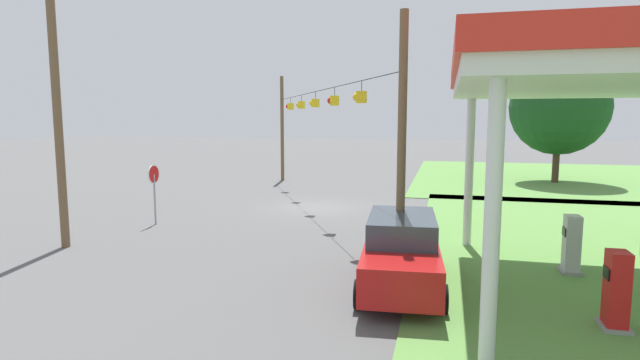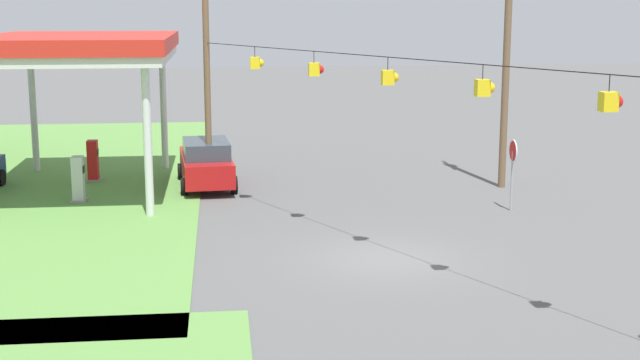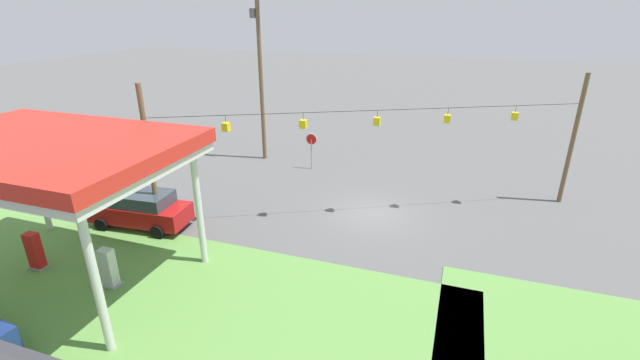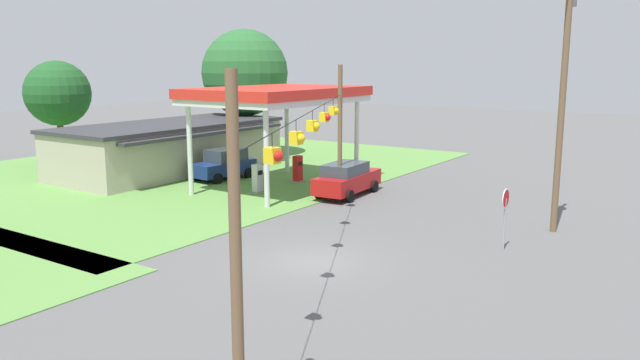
{
  "view_description": "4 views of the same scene",
  "coord_description": "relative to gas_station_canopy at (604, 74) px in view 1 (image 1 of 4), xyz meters",
  "views": [
    {
      "loc": [
        23.52,
        6.18,
        4.42
      ],
      "look_at": [
        3.49,
        1.1,
        1.83
      ],
      "focal_mm": 28.0,
      "sensor_mm": 36.0,
      "label": 1
    },
    {
      "loc": [
        -23.86,
        4.53,
        7.05
      ],
      "look_at": [
        2.72,
        1.54,
        1.77
      ],
      "focal_mm": 50.0,
      "sensor_mm": 36.0,
      "label": 2
    },
    {
      "loc": [
        -4.0,
        20.48,
        10.39
      ],
      "look_at": [
        1.76,
        3.57,
        3.11
      ],
      "focal_mm": 24.0,
      "sensor_mm": 36.0,
      "label": 3
    },
    {
      "loc": [
        -18.44,
        -12.81,
        7.36
      ],
      "look_at": [
        2.99,
        1.69,
        2.47
      ],
      "focal_mm": 35.0,
      "sensor_mm": 36.0,
      "label": 4
    }
  ],
  "objects": [
    {
      "name": "car_at_pumps_front",
      "position": [
        0.36,
        -4.56,
        -4.46
      ],
      "size": [
        5.2,
        2.4,
        1.87
      ],
      "rotation": [
        0.0,
        0.0,
        0.08
      ],
      "color": "#AD1414",
      "rests_on": "ground"
    },
    {
      "name": "gas_station_canopy",
      "position": [
        0.0,
        0.0,
        0.0
      ],
      "size": [
        10.35,
        6.86,
        5.95
      ],
      "color": "silver",
      "rests_on": "ground"
    },
    {
      "name": "grass_verge_opposite_corner",
      "position": [
        -26.41,
        6.31,
        -5.41
      ],
      "size": [
        24.0,
        24.0,
        0.04
      ],
      "primitive_type": "cube",
      "color": "#5B8E42",
      "rests_on": "ground"
    },
    {
      "name": "signal_span_gantry",
      "position": [
        -10.41,
        -9.71,
        -1.38
      ],
      "size": [
        19.85,
        10.24,
        7.25
      ],
      "color": "brown",
      "rests_on": "ground"
    },
    {
      "name": "fuel_pump_near",
      "position": [
        -1.94,
        -0.0,
        -4.62
      ],
      "size": [
        0.71,
        0.56,
        1.69
      ],
      "color": "gray",
      "rests_on": "ground"
    },
    {
      "name": "ground_plane",
      "position": [
        -10.41,
        -9.69,
        -5.43
      ],
      "size": [
        160.0,
        160.0,
        0.0
      ],
      "primitive_type": "plane",
      "color": "#565656"
    },
    {
      "name": "stop_sign_roadside",
      "position": [
        -4.95,
        -15.16,
        -3.61
      ],
      "size": [
        0.8,
        0.08,
        2.5
      ],
      "rotation": [
        0.0,
        0.0,
        3.14
      ],
      "color": "#99999E",
      "rests_on": "ground"
    },
    {
      "name": "fuel_pump_far",
      "position": [
        1.94,
        -0.0,
        -4.62
      ],
      "size": [
        0.71,
        0.56,
        1.69
      ],
      "color": "gray",
      "rests_on": "ground"
    },
    {
      "name": "utility_pole_main",
      "position": [
        -0.91,
        -16.1,
        1.1
      ],
      "size": [
        2.2,
        0.44,
        11.76
      ],
      "color": "brown",
      "rests_on": "ground"
    },
    {
      "name": "tree_west_verge",
      "position": [
        -23.4,
        3.72,
        -0.33
      ],
      "size": [
        6.38,
        6.38,
        8.3
      ],
      "color": "#4C3828",
      "rests_on": "ground"
    }
  ]
}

